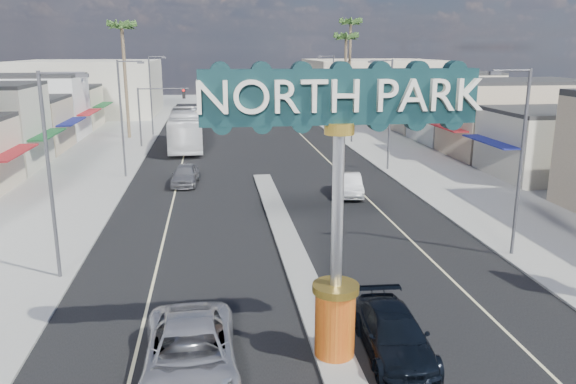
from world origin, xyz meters
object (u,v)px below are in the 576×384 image
object	(u,v)px
streetlight_l_near	(52,166)
palm_right_mid	(346,42)
streetlight_l_far	(152,91)
streetlight_r_near	(519,154)
gateway_sign	(338,183)
palm_left_far	(122,32)
traffic_signal_left	(157,105)
palm_right_far	(351,28)
streetlight_r_mid	(388,109)
streetlight_l_mid	(123,113)
car_parked_right	(349,185)
city_bus	(186,129)
suv_left	(190,354)
streetlight_r_far	(332,89)
car_parked_left	(185,175)
suv_right	(394,334)
traffic_signal_right	(336,103)

from	to	relation	value
streetlight_l_near	palm_right_mid	size ratio (longest dim) A/B	0.74
streetlight_l_far	streetlight_r_near	bearing A→B (deg)	-63.58
gateway_sign	palm_left_far	size ratio (longest dim) A/B	0.70
traffic_signal_left	streetlight_r_near	size ratio (longest dim) A/B	0.67
streetlight_l_far	streetlight_r_near	distance (m)	46.90
palm_left_far	palm_right_far	distance (m)	30.48
gateway_sign	streetlight_r_mid	distance (m)	29.91
streetlight_r_mid	streetlight_r_near	bearing A→B (deg)	-90.00
streetlight_l_mid	streetlight_l_far	distance (m)	22.00
gateway_sign	streetlight_l_far	distance (m)	51.10
streetlight_l_mid	streetlight_l_far	size ratio (longest dim) A/B	1.00
car_parked_right	city_bus	distance (m)	24.04
gateway_sign	suv_left	xyz separation A→B (m)	(-4.62, -0.57, -5.08)
streetlight_l_far	palm_right_mid	bearing A→B (deg)	9.69
streetlight_l_mid	streetlight_r_far	xyz separation A→B (m)	(20.87, 22.00, 0.00)
streetlight_l_far	car_parked_left	world-z (taller)	streetlight_l_far
gateway_sign	traffic_signal_left	xyz separation A→B (m)	(-9.18, 42.02, -1.65)
streetlight_l_near	palm_right_far	size ratio (longest dim) A/B	0.64
suv_right	car_parked_right	xyz separation A→B (m)	(3.50, 20.52, 0.00)
streetlight_r_near	city_bus	xyz separation A→B (m)	(-16.88, 33.32, -3.19)
gateway_sign	streetlight_l_near	world-z (taller)	gateway_sign
streetlight_l_mid	car_parked_right	world-z (taller)	streetlight_l_mid
traffic_signal_left	suv_left	xyz separation A→B (m)	(4.56, -42.58, -3.42)
palm_right_far	city_bus	bearing A→B (deg)	-138.93
traffic_signal_left	traffic_signal_right	distance (m)	18.37
traffic_signal_left	streetlight_r_mid	size ratio (longest dim) A/B	0.67
streetlight_r_far	city_bus	size ratio (longest dim) A/B	0.67
streetlight_l_far	streetlight_r_mid	bearing A→B (deg)	-46.52
traffic_signal_left	streetlight_r_mid	world-z (taller)	streetlight_r_mid
traffic_signal_left	palm_right_mid	distance (m)	26.01
suv_right	palm_right_far	bearing A→B (deg)	80.27
streetlight_l_mid	traffic_signal_right	bearing A→B (deg)	35.50
streetlight_l_near	car_parked_left	xyz separation A→B (m)	(4.58, 17.06, -4.30)
traffic_signal_left	streetlight_r_near	bearing A→B (deg)	-60.01
streetlight_r_mid	city_bus	world-z (taller)	streetlight_r_mid
gateway_sign	car_parked_left	world-z (taller)	gateway_sign
palm_right_mid	car_parked_left	xyz separation A→B (m)	(-18.85, -28.94, -9.84)
car_parked_left	city_bus	size ratio (longest dim) A/B	0.33
palm_right_mid	palm_right_far	world-z (taller)	palm_right_far
streetlight_r_near	suv_right	world-z (taller)	streetlight_r_near
palm_right_mid	palm_right_far	bearing A→B (deg)	71.57
palm_right_far	suv_left	distance (m)	64.72
streetlight_r_far	suv_right	world-z (taller)	streetlight_r_far
suv_right	streetlight_r_mid	bearing A→B (deg)	75.75
suv_left	streetlight_r_mid	bearing A→B (deg)	60.73
palm_right_far	traffic_signal_left	bearing A→B (deg)	-143.33
traffic_signal_right	palm_right_far	distance (m)	20.59
streetlight_l_far	palm_right_mid	world-z (taller)	palm_right_mid
suv_left	suv_right	bearing A→B (deg)	3.27
traffic_signal_right	palm_right_mid	xyz separation A→B (m)	(3.82, 12.01, 6.33)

